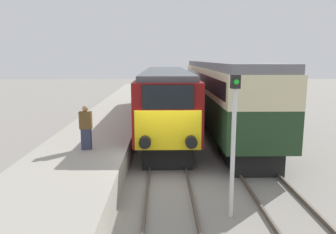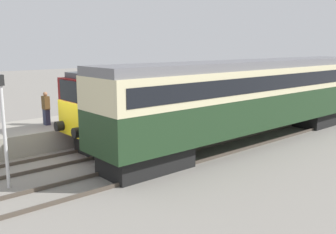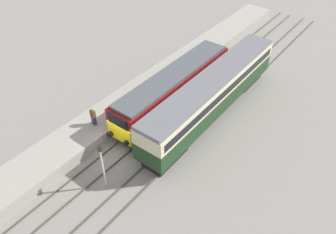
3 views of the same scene
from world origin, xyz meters
The scene contains 8 objects.
ground_plane centered at (0.00, 0.00, 0.00)m, with size 120.00×120.00×0.00m, color gray.
platform_left centered at (-3.30, 8.00, 0.50)m, with size 3.50×50.00×1.00m.
rails_near_track centered at (0.00, 5.00, 0.07)m, with size 1.51×60.00×0.14m.
rails_far_track centered at (3.40, 5.00, 0.07)m, with size 1.50×60.00×0.14m.
locomotive centered at (0.00, 7.72, 2.10)m, with size 2.70×14.77×3.72m.
passenger_carriage centered at (3.40, 8.78, 2.53)m, with size 2.75×17.96×4.18m.
person_on_platform centered at (-3.07, 0.69, 1.82)m, with size 0.44×0.26×1.66m.
signal_post centered at (1.70, -2.79, 2.35)m, with size 0.24×0.28×3.96m.
Camera 1 is at (-0.21, -11.31, 4.37)m, focal length 35.00 mm.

